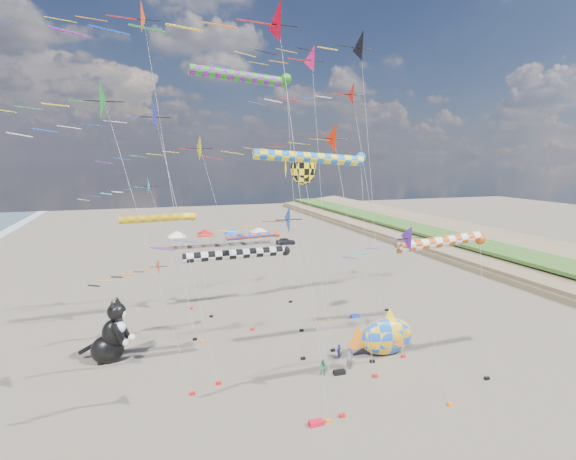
# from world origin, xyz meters

# --- Properties ---
(ground) EXTENTS (260.00, 260.00, 0.00)m
(ground) POSITION_xyz_m (0.00, 0.00, 0.00)
(ground) COLOR brown
(ground) RESTS_ON ground
(delta_kite_0) EXTENTS (13.39, 2.91, 27.04)m
(delta_kite_0) POSITION_xyz_m (6.92, 17.24, 25.34)
(delta_kite_0) COLOR black
(delta_kite_0) RESTS_ON ground
(delta_kite_1) EXTENTS (9.02, 1.94, 14.30)m
(delta_kite_1) POSITION_xyz_m (-10.80, 26.81, 13.00)
(delta_kite_1) COLOR #1CA0C9
(delta_kite_1) RESTS_ON ground
(delta_kite_2) EXTENTS (12.91, 2.75, 26.35)m
(delta_kite_2) POSITION_xyz_m (2.34, 19.00, 24.71)
(delta_kite_2) COLOR #FF196C
(delta_kite_2) RESTS_ON ground
(delta_kite_3) EXTENTS (8.33, 1.85, 12.09)m
(delta_kite_3) POSITION_xyz_m (3.17, 2.32, 10.84)
(delta_kite_3) COLOR #5919A3
(delta_kite_3) RESTS_ON ground
(delta_kite_4) EXTENTS (13.95, 2.28, 23.21)m
(delta_kite_4) POSITION_xyz_m (7.01, 19.86, 21.72)
(delta_kite_4) COLOR red
(delta_kite_4) RESTS_ON ground
(delta_kite_5) EXTENTS (8.81, 1.63, 7.84)m
(delta_kite_5) POSITION_xyz_m (-11.57, 17.59, 6.64)
(delta_kite_5) COLOR #E33E0B
(delta_kite_5) RESTS_ON ground
(delta_kite_6) EXTENTS (13.10, 2.45, 24.18)m
(delta_kite_6) POSITION_xyz_m (-5.51, 3.06, 22.65)
(delta_kite_6) COLOR #C00114
(delta_kite_6) RESTS_ON ground
(delta_kite_7) EXTENTS (12.07, 2.53, 20.68)m
(delta_kite_7) POSITION_xyz_m (-13.53, 8.97, 19.15)
(delta_kite_7) COLOR #197F29
(delta_kite_7) RESTS_ON ground
(delta_kite_8) EXTENTS (9.81, 1.73, 13.62)m
(delta_kite_8) POSITION_xyz_m (-4.52, 3.32, 12.34)
(delta_kite_8) COLOR #0644BD
(delta_kite_8) RESTS_ON ground
(delta_kite_9) EXTENTS (10.75, 2.04, 19.61)m
(delta_kite_9) POSITION_xyz_m (-11.36, 9.81, 18.24)
(delta_kite_9) COLOR #1D18D9
(delta_kite_9) RESTS_ON ground
(delta_kite_10) EXTENTS (11.24, 2.49, 18.18)m
(delta_kite_10) POSITION_xyz_m (-6.21, 18.98, 16.68)
(delta_kite_10) COLOR yellow
(delta_kite_10) RESTS_ON ground
(delta_kite_11) EXTENTS (10.74, 2.04, 18.38)m
(delta_kite_11) POSITION_xyz_m (0.34, 7.26, 16.99)
(delta_kite_11) COLOR #F22302
(delta_kite_11) RESTS_ON ground
(delta_kite_12) EXTENTS (16.24, 2.87, 28.48)m
(delta_kite_12) POSITION_xyz_m (-12.29, 18.35, 26.77)
(delta_kite_12) COLOR #F14010
(delta_kite_12) RESTS_ON ground
(windsock_0) EXTENTS (9.79, 0.90, 23.09)m
(windsock_0) POSITION_xyz_m (-3.09, 17.31, 22.56)
(windsock_0) COLOR #1F901A
(windsock_0) RESTS_ON ground
(windsock_1) EXTENTS (8.15, 0.75, 10.93)m
(windsock_1) POSITION_xyz_m (7.43, 4.41, 10.50)
(windsock_1) COLOR #C5480D
(windsock_1) RESTS_ON ground
(windsock_2) EXTENTS (9.38, 0.77, 9.44)m
(windsock_2) POSITION_xyz_m (-4.85, 11.70, 9.01)
(windsock_2) COLOR black
(windsock_2) RESTS_ON ground
(windsock_3) EXTENTS (7.33, 0.63, 8.16)m
(windsock_3) POSITION_xyz_m (-0.30, 25.65, 7.77)
(windsock_3) COLOR red
(windsock_3) RESTS_ON ground
(windsock_4) EXTENTS (9.64, 0.77, 16.47)m
(windsock_4) POSITION_xyz_m (0.08, 9.49, 16.01)
(windsock_4) COLOR blue
(windsock_4) RESTS_ON ground
(windsock_5) EXTENTS (8.44, 0.76, 10.77)m
(windsock_5) POSITION_xyz_m (-9.96, 23.75, 10.34)
(windsock_5) COLOR #ECAB13
(windsock_5) RESTS_ON ground
(angelfish_kite) EXTENTS (3.74, 3.02, 16.51)m
(angelfish_kite) POSITION_xyz_m (0.82, 14.37, 15.06)
(angelfish_kite) COLOR yellow
(angelfish_kite) RESTS_ON ground
(cat_inflatable) EXTENTS (4.31, 3.31, 5.21)m
(cat_inflatable) POSITION_xyz_m (-14.53, 16.34, 2.61)
(cat_inflatable) COLOR black
(cat_inflatable) RESTS_ON ground
(fish_inflatable) EXTENTS (6.22, 2.11, 3.96)m
(fish_inflatable) POSITION_xyz_m (6.95, 10.55, 1.54)
(fish_inflatable) COLOR blue
(fish_inflatable) RESTS_ON ground
(person_adult) EXTENTS (0.81, 0.73, 1.87)m
(person_adult) POSITION_xyz_m (2.90, 9.00, 0.93)
(person_adult) COLOR slate
(person_adult) RESTS_ON ground
(child_green) EXTENTS (0.75, 0.71, 1.22)m
(child_green) POSITION_xyz_m (0.61, 8.74, 0.61)
(child_green) COLOR #1F7D4A
(child_green) RESTS_ON ground
(child_blue) EXTENTS (0.70, 0.59, 1.13)m
(child_blue) POSITION_xyz_m (2.99, 11.17, 0.56)
(child_blue) COLOR #3833BC
(child_blue) RESTS_ON ground
(kite_bag_0) EXTENTS (0.90, 0.44, 0.30)m
(kite_bag_0) POSITION_xyz_m (8.42, 19.03, 0.15)
(kite_bag_0) COLOR blue
(kite_bag_0) RESTS_ON ground
(kite_bag_1) EXTENTS (0.90, 0.44, 0.30)m
(kite_bag_1) POSITION_xyz_m (-2.22, 3.03, 0.15)
(kite_bag_1) COLOR red
(kite_bag_1) RESTS_ON ground
(kite_bag_2) EXTENTS (0.90, 0.44, 0.30)m
(kite_bag_2) POSITION_xyz_m (1.85, 8.54, 0.15)
(kite_bag_2) COLOR black
(kite_bag_2) RESTS_ON ground
(tent_row) EXTENTS (19.20, 4.20, 3.80)m
(tent_row) POSITION_xyz_m (1.50, 60.00, 3.15)
(tent_row) COLOR white
(tent_row) RESTS_ON ground
(parked_car) EXTENTS (3.78, 1.69, 1.26)m
(parked_car) POSITION_xyz_m (13.56, 58.00, 0.63)
(parked_car) COLOR #26262D
(parked_car) RESTS_ON ground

